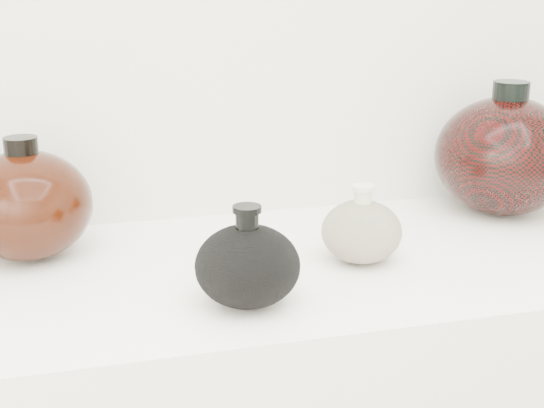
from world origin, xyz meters
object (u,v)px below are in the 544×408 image
object	(u,v)px
black_gourd_vase	(248,265)
left_round_pot	(27,205)
cream_gourd_vase	(362,231)
right_round_pot	(505,155)

from	to	relation	value
black_gourd_vase	left_round_pot	world-z (taller)	left_round_pot
cream_gourd_vase	right_round_pot	xyz separation A→B (m)	(0.33, 0.16, 0.06)
cream_gourd_vase	left_round_pot	size ratio (longest dim) A/B	0.64
right_round_pot	black_gourd_vase	bearing A→B (deg)	-153.52
cream_gourd_vase	left_round_pot	distance (m)	0.50
cream_gourd_vase	left_round_pot	world-z (taller)	left_round_pot
cream_gourd_vase	right_round_pot	world-z (taller)	right_round_pot
black_gourd_vase	right_round_pot	bearing A→B (deg)	26.48
black_gourd_vase	right_round_pot	world-z (taller)	right_round_pot
black_gourd_vase	left_round_pot	distance (m)	0.38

